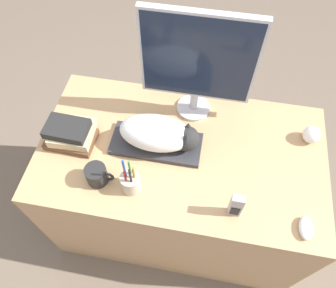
{
  "coord_description": "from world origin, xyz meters",
  "views": [
    {
      "loc": [
        0.08,
        -0.41,
        1.98
      ],
      "look_at": [
        -0.06,
        0.35,
        0.8
      ],
      "focal_mm": 35.0,
      "sensor_mm": 36.0,
      "label": 1
    }
  ],
  "objects": [
    {
      "name": "computer_mouse",
      "position": [
        0.53,
        0.09,
        0.76
      ],
      "size": [
        0.06,
        0.1,
        0.03
      ],
      "color": "silver",
      "rests_on": "desk"
    },
    {
      "name": "pen_cup",
      "position": [
        -0.17,
        0.15,
        0.79
      ],
      "size": [
        0.08,
        0.08,
        0.2
      ],
      "color": "#B2A893",
      "rests_on": "desk"
    },
    {
      "name": "keyboard",
      "position": [
        -0.11,
        0.37,
        0.76
      ],
      "size": [
        0.4,
        0.17,
        0.02
      ],
      "color": "#2D2D33",
      "rests_on": "desk"
    },
    {
      "name": "cat",
      "position": [
        -0.09,
        0.37,
        0.84
      ],
      "size": [
        0.35,
        0.17,
        0.14
      ],
      "color": "white",
      "rests_on": "keyboard"
    },
    {
      "name": "coffee_mug",
      "position": [
        -0.32,
        0.16,
        0.79
      ],
      "size": [
        0.12,
        0.09,
        0.09
      ],
      "color": "black",
      "rests_on": "desk"
    },
    {
      "name": "book_stack",
      "position": [
        -0.49,
        0.33,
        0.8
      ],
      "size": [
        0.22,
        0.17,
        0.11
      ],
      "color": "brown",
      "rests_on": "desk"
    },
    {
      "name": "desk",
      "position": [
        0.0,
        0.36,
        0.37
      ],
      "size": [
        1.28,
        0.72,
        0.74
      ],
      "color": "tan",
      "rests_on": "ground_plane"
    },
    {
      "name": "baseball",
      "position": [
        0.56,
        0.52,
        0.78
      ],
      "size": [
        0.08,
        0.08,
        0.08
      ],
      "color": "silver",
      "rests_on": "desk"
    },
    {
      "name": "monitor",
      "position": [
        0.02,
        0.6,
        1.05
      ],
      "size": [
        0.48,
        0.16,
        0.54
      ],
      "color": "#B7B7BC",
      "rests_on": "desk"
    },
    {
      "name": "phone",
      "position": [
        0.25,
        0.11,
        0.81
      ],
      "size": [
        0.05,
        0.03,
        0.14
      ],
      "color": "#99999E",
      "rests_on": "desk"
    },
    {
      "name": "ground_plane",
      "position": [
        0.0,
        0.0,
        0.0
      ],
      "size": [
        12.0,
        12.0,
        0.0
      ],
      "primitive_type": "plane",
      "color": "#6B5B4C"
    }
  ]
}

